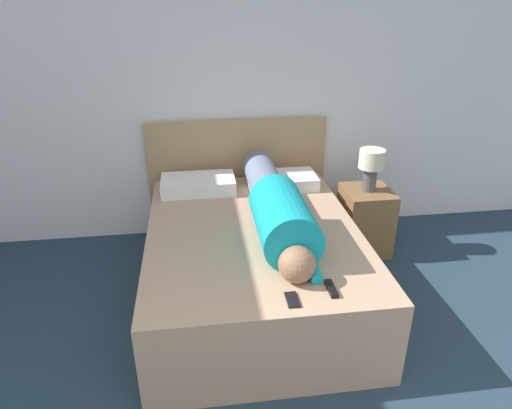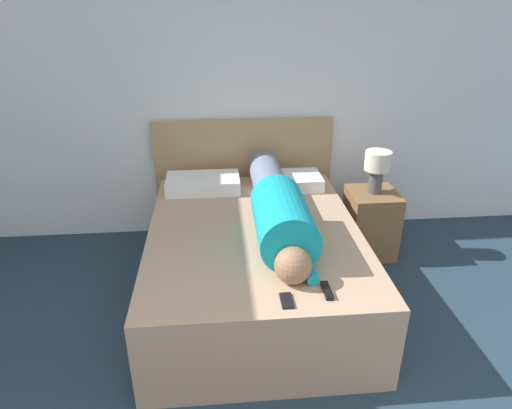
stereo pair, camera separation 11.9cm
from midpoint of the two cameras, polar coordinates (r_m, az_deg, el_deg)
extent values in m
cube|color=white|center=(3.92, -2.18, 14.41)|extent=(5.92, 0.06, 2.60)
cube|color=tan|center=(3.26, 0.83, -7.37)|extent=(1.43, 1.90, 0.56)
cube|color=tan|center=(4.07, -0.69, 3.44)|extent=(1.55, 0.04, 1.04)
cube|color=brown|center=(3.93, 14.95, -2.23)|extent=(0.38, 0.41, 0.55)
cylinder|color=#4C4C51|center=(3.78, 15.58, 2.83)|extent=(0.11, 0.11, 0.20)
cylinder|color=beige|center=(3.72, 15.88, 5.29)|extent=(0.20, 0.20, 0.15)
sphere|color=#936B4C|center=(2.54, 6.01, -7.60)|extent=(0.21, 0.21, 0.21)
cylinder|color=#149EAD|center=(2.85, 4.58, -2.04)|extent=(0.35, 0.67, 0.35)
cylinder|color=slate|center=(3.53, 2.59, 2.72)|extent=(0.25, 0.80, 0.25)
cylinder|color=#149EAD|center=(2.64, 8.02, -8.15)|extent=(0.07, 0.22, 0.07)
cube|color=white|center=(3.72, -5.73, 2.63)|extent=(0.59, 0.33, 0.11)
cube|color=white|center=(3.77, 4.80, 2.93)|extent=(0.56, 0.33, 0.10)
cube|color=black|center=(2.53, 10.22, -10.56)|extent=(0.04, 0.15, 0.02)
cube|color=black|center=(2.45, 5.28, -11.90)|extent=(0.06, 0.13, 0.01)
camera|label=1|loc=(0.06, -88.81, 0.56)|focal=32.00mm
camera|label=2|loc=(0.06, 91.19, -0.56)|focal=32.00mm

